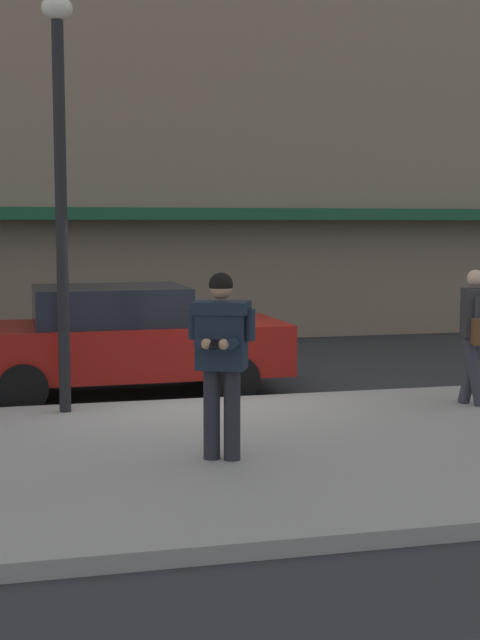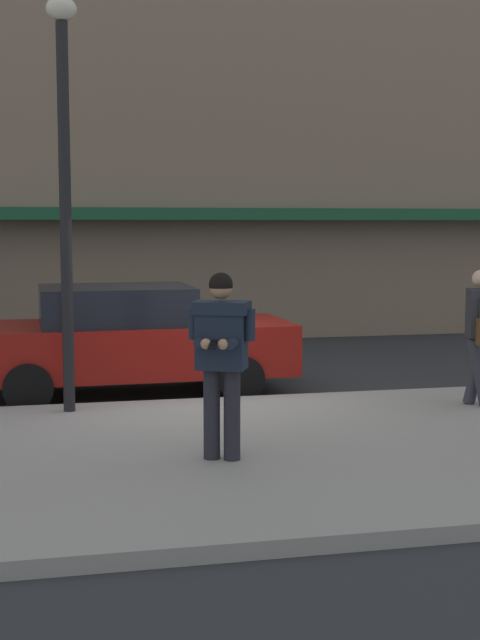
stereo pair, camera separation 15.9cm
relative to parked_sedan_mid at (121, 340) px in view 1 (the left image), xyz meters
The scene contains 8 objects.
ground_plane 1.48m from the parked_sedan_mid, 47.33° to the right, with size 80.00×80.00×0.00m, color #2B2D30.
sidewalk 4.26m from the parked_sedan_mid, 63.87° to the right, with size 32.00×5.30×0.14m, color #99968E.
curb_paint_line 2.19m from the parked_sedan_mid, 25.24° to the right, with size 28.00×0.12×0.01m, color silver.
storefront_facade 9.61m from the parked_sedan_mid, 76.27° to the left, with size 28.00×4.70×12.85m.
parked_sedan_mid is the anchor object (origin of this frame).
man_texting_on_phone 4.23m from the parked_sedan_mid, 82.94° to the right, with size 0.62×0.65×1.81m.
pedestrian_with_bag 4.78m from the parked_sedan_mid, 29.56° to the right, with size 0.41×0.70×1.70m.
street_lamp_post 2.95m from the parked_sedan_mid, 118.21° to the right, with size 0.36×0.36×4.88m.
Camera 1 is at (-2.14, -11.44, 2.39)m, focal length 50.00 mm.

